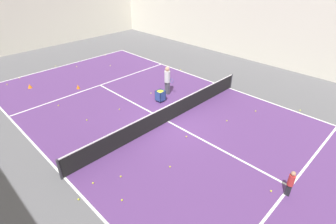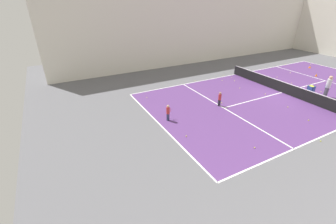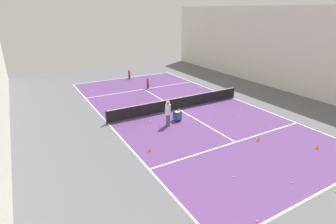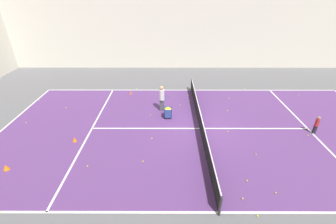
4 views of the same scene
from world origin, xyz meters
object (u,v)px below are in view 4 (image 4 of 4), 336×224
object	(u,v)px
child_midcourt	(317,124)
training_cone_1	(131,93)
ball_cart	(168,111)
tennis_net	(200,121)
coach_at_net	(162,97)
training_cone_0	(6,167)

from	to	relation	value
child_midcourt	training_cone_1	distance (m)	12.78
child_midcourt	ball_cart	distance (m)	8.72
tennis_net	child_midcourt	bearing A→B (deg)	-94.19
coach_at_net	ball_cart	size ratio (longest dim) A/B	2.51
coach_at_net	training_cone_0	size ratio (longest dim) A/B	6.55
tennis_net	child_midcourt	size ratio (longest dim) A/B	10.59
tennis_net	ball_cart	xyz separation A→B (m)	(1.30, 1.93, -0.01)
training_cone_0	training_cone_1	size ratio (longest dim) A/B	0.95
tennis_net	coach_at_net	size ratio (longest dim) A/B	6.57
tennis_net	training_cone_0	world-z (taller)	tennis_net
coach_at_net	training_cone_1	bearing A→B (deg)	136.97
child_midcourt	training_cone_1	world-z (taller)	child_midcourt
ball_cart	training_cone_1	xyz separation A→B (m)	(3.69, 3.00, -0.35)
child_midcourt	training_cone_0	size ratio (longest dim) A/B	4.06
training_cone_0	training_cone_1	world-z (taller)	training_cone_1
coach_at_net	child_midcourt	size ratio (longest dim) A/B	1.61
coach_at_net	child_midcourt	xyz separation A→B (m)	(-2.80, -8.96, -0.39)
child_midcourt	training_cone_1	bearing A→B (deg)	-32.33
training_cone_1	tennis_net	bearing A→B (deg)	-135.36
tennis_net	ball_cart	size ratio (longest dim) A/B	16.50
ball_cart	child_midcourt	bearing A→B (deg)	-101.78
child_midcourt	ball_cart	xyz separation A→B (m)	(1.78, 8.54, -0.15)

